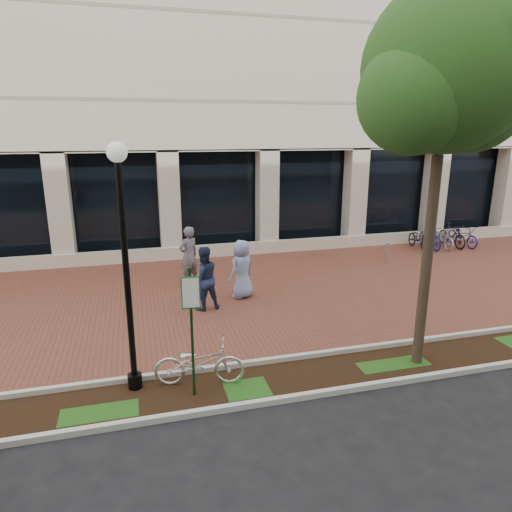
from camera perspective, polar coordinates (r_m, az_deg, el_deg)
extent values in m
plane|color=black|center=(14.45, -0.76, -4.58)|extent=(120.00, 120.00, 0.00)
cube|color=brown|center=(14.44, -0.76, -4.56)|extent=(40.00, 9.00, 0.01)
cube|color=black|center=(9.91, 7.08, -14.61)|extent=(40.00, 1.50, 0.01)
cube|color=beige|center=(10.49, 5.52, -12.41)|extent=(40.00, 0.12, 0.12)
cube|color=beige|center=(9.29, 8.89, -16.50)|extent=(40.00, 0.12, 0.12)
cube|color=beige|center=(24.44, -7.78, 27.49)|extent=(40.00, 12.00, 11.80)
cube|color=black|center=(19.26, -4.97, 6.89)|extent=(40.00, 0.15, 4.20)
cube|color=beige|center=(18.57, -4.22, 0.75)|extent=(40.00, 0.25, 0.50)
cube|color=beige|center=(18.58, -4.58, 6.58)|extent=(0.80, 0.80, 4.20)
cube|color=#153C1B|center=(8.69, -8.01, -9.61)|extent=(0.05, 0.05, 2.57)
cube|color=#1B6D29|center=(8.35, -8.20, -4.57)|extent=(0.34, 0.02, 0.62)
cube|color=white|center=(8.34, -8.18, -4.61)|extent=(0.30, 0.01, 0.56)
cylinder|color=black|center=(9.67, -14.89, -14.87)|extent=(0.28, 0.28, 0.30)
cylinder|color=black|center=(8.83, -15.81, -3.16)|extent=(0.12, 0.12, 4.44)
sphere|color=silver|center=(8.40, -17.00, 12.30)|extent=(0.36, 0.36, 0.36)
cylinder|color=#453527|center=(10.13, 20.53, -1.05)|extent=(0.22, 0.22, 4.48)
sphere|color=#1F5019|center=(9.83, 22.76, 20.88)|extent=(3.17, 3.17, 3.17)
sphere|color=#1F5019|center=(10.57, 25.33, 17.55)|extent=(2.22, 2.22, 2.22)
sphere|color=#1F5019|center=(9.13, 19.18, 18.20)|extent=(2.06, 2.06, 2.06)
imported|color=silver|center=(9.41, -7.10, -13.09)|extent=(1.89, 0.98, 0.95)
imported|color=#5F5E63|center=(15.09, -8.41, 0.02)|extent=(0.85, 0.75, 1.96)
imported|color=#1D2848|center=(12.93, -6.57, -2.81)|extent=(1.01, 0.85, 1.84)
imported|color=#8296C2|center=(13.77, -1.76, -1.65)|extent=(1.05, 0.93, 1.80)
cylinder|color=#BABABF|center=(18.21, 16.02, 0.27)|extent=(0.11, 0.11, 0.74)
sphere|color=#BABABF|center=(18.10, 16.11, 1.55)|extent=(0.12, 0.12, 0.12)
imported|color=black|center=(20.73, 19.68, 2.05)|extent=(0.85, 1.85, 0.94)
imported|color=navy|center=(21.03, 20.93, 2.26)|extent=(0.62, 1.76, 1.04)
imported|color=#B3B2B7|center=(21.37, 22.12, 2.20)|extent=(0.67, 1.80, 0.94)
imported|color=black|center=(21.69, 23.29, 2.40)|extent=(0.53, 1.74, 1.04)
imported|color=navy|center=(22.05, 24.40, 2.33)|extent=(0.76, 1.83, 0.94)
cylinder|color=#BABABF|center=(21.38, 22.10, 2.02)|extent=(0.04, 0.04, 0.80)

